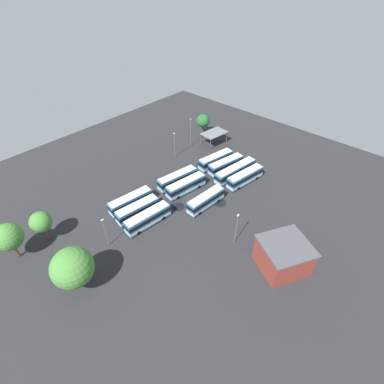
{
  "coord_description": "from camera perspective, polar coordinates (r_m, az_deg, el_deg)",
  "views": [
    {
      "loc": [
        -42.08,
        -38.39,
        47.73
      ],
      "look_at": [
        -0.56,
        -0.83,
        1.56
      ],
      "focal_mm": 26.47,
      "sensor_mm": 36.0,
      "label": 1
    }
  ],
  "objects": [
    {
      "name": "ground_plane",
      "position": [
        74.31,
        -0.19,
        -0.45
      ],
      "size": [
        107.66,
        107.66,
        0.0
      ],
      "primitive_type": "plane",
      "color": "#28282B"
    },
    {
      "name": "bus_row0_slot1",
      "position": [
        65.83,
        -8.88,
        -5.24
      ],
      "size": [
        11.53,
        3.79,
        3.56
      ],
      "color": "teal",
      "rests_on": "ground_plane"
    },
    {
      "name": "bus_row0_slot2",
      "position": [
        68.25,
        -10.89,
        -3.58
      ],
      "size": [
        10.94,
        4.07,
        3.56
      ],
      "color": "teal",
      "rests_on": "ground_plane"
    },
    {
      "name": "bus_row0_slot3",
      "position": [
        70.9,
        -12.22,
        -1.87
      ],
      "size": [
        11.38,
        4.07,
        3.56
      ],
      "color": "teal",
      "rests_on": "ground_plane"
    },
    {
      "name": "bus_row1_slot0",
      "position": [
        69.7,
        2.79,
        -1.68
      ],
      "size": [
        10.91,
        3.41,
        3.56
      ],
      "color": "teal",
      "rests_on": "ground_plane"
    },
    {
      "name": "bus_row1_slot2",
      "position": [
        74.1,
        -1.23,
        1.27
      ],
      "size": [
        11.69,
        4.32,
        3.56
      ],
      "color": "teal",
      "rests_on": "ground_plane"
    },
    {
      "name": "bus_row1_slot3",
      "position": [
        76.62,
        -2.92,
        2.7
      ],
      "size": [
        11.89,
        4.56,
        3.56
      ],
      "color": "teal",
      "rests_on": "ground_plane"
    },
    {
      "name": "bus_row2_slot0",
      "position": [
        78.47,
        10.64,
        2.98
      ],
      "size": [
        12.04,
        4.44,
        3.56
      ],
      "color": "teal",
      "rests_on": "ground_plane"
    },
    {
      "name": "bus_row2_slot1",
      "position": [
        80.27,
        8.72,
        4.16
      ],
      "size": [
        14.15,
        4.55,
        3.56
      ],
      "color": "teal",
      "rests_on": "ground_plane"
    },
    {
      "name": "bus_row2_slot2",
      "position": [
        82.54,
        6.84,
        5.46
      ],
      "size": [
        11.64,
        4.81,
        3.56
      ],
      "color": "teal",
      "rests_on": "ground_plane"
    },
    {
      "name": "bus_row2_slot3",
      "position": [
        84.39,
        4.81,
        6.45
      ],
      "size": [
        11.62,
        4.58,
        3.56
      ],
      "color": "teal",
      "rests_on": "ground_plane"
    },
    {
      "name": "depot_building",
      "position": [
        59.03,
        17.92,
        -12.14
      ],
      "size": [
        12.1,
        11.93,
        6.4
      ],
      "color": "maroon",
      "rests_on": "ground_plane"
    },
    {
      "name": "maintenance_shelter",
      "position": [
        94.53,
        4.5,
        11.7
      ],
      "size": [
        8.66,
        6.19,
        4.05
      ],
      "color": "slate",
      "rests_on": "ground_plane"
    },
    {
      "name": "lamp_post_by_building",
      "position": [
        61.64,
        -17.03,
        -7.62
      ],
      "size": [
        0.56,
        0.28,
        7.7
      ],
      "color": "slate",
      "rests_on": "ground_plane"
    },
    {
      "name": "lamp_post_mid_lot",
      "position": [
        60.04,
        8.93,
        -7.14
      ],
      "size": [
        0.56,
        0.28,
        8.24
      ],
      "color": "slate",
      "rests_on": "ground_plane"
    },
    {
      "name": "lamp_post_near_entrance",
      "position": [
        86.67,
        -3.52,
        9.56
      ],
      "size": [
        0.56,
        0.28,
        8.3
      ],
      "color": "slate",
      "rests_on": "ground_plane"
    },
    {
      "name": "lamp_post_far_corner",
      "position": [
        92.24,
        -0.28,
        12.06
      ],
      "size": [
        0.56,
        0.28,
        9.59
      ],
      "color": "slate",
      "rests_on": "ground_plane"
    },
    {
      "name": "tree_west_edge",
      "position": [
        67.22,
        -28.18,
        -5.35
      ],
      "size": [
        4.49,
        4.49,
        7.64
      ],
      "color": "brown",
      "rests_on": "ground_plane"
    },
    {
      "name": "tree_south_edge",
      "position": [
        66.28,
        -33.08,
        -7.61
      ],
      "size": [
        5.58,
        5.58,
        8.74
      ],
      "color": "brown",
      "rests_on": "ground_plane"
    },
    {
      "name": "tree_east_edge",
      "position": [
        55.33,
        -22.95,
        -13.87
      ],
      "size": [
        7.51,
        7.51,
        9.79
      ],
      "color": "brown",
      "rests_on": "ground_plane"
    },
    {
      "name": "tree_northwest",
      "position": [
        98.99,
        2.25,
        14.11
      ],
      "size": [
        4.48,
        4.48,
        7.59
      ],
      "color": "brown",
      "rests_on": "ground_plane"
    },
    {
      "name": "puddle_centre_drain",
      "position": [
        70.72,
        -2.84,
        -2.99
      ],
      "size": [
        3.35,
        3.35,
        0.01
      ],
      "primitive_type": "cylinder",
      "color": "black",
      "rests_on": "ground_plane"
    },
    {
      "name": "puddle_near_shelter",
      "position": [
        72.09,
        5.72,
        -2.19
      ],
      "size": [
        3.24,
        3.24,
        0.01
      ],
      "primitive_type": "cylinder",
      "color": "black",
      "rests_on": "ground_plane"
    }
  ]
}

